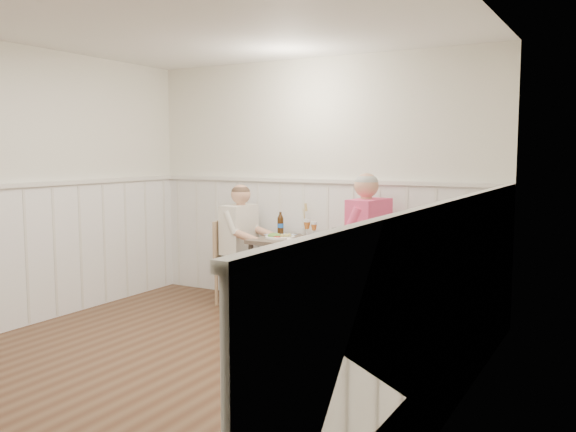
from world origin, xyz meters
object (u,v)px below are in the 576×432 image
object	(u,v)px
diner_cream	(242,253)
man_in_pink	(364,259)
chair_right	(364,269)
chair_left	(233,258)
beer_bottle	(280,224)
grass_vase	(304,220)
dining_table	(298,249)

from	to	relation	value
diner_cream	man_in_pink	bearing A→B (deg)	-0.37
chair_right	chair_left	bearing A→B (deg)	177.65
man_in_pink	chair_left	bearing A→B (deg)	-179.44
diner_cream	beer_bottle	size ratio (longest dim) A/B	5.47
man_in_pink	grass_vase	distance (m)	0.92
dining_table	grass_vase	world-z (taller)	grass_vase
chair_right	beer_bottle	size ratio (longest dim) A/B	4.01
diner_cream	dining_table	bearing A→B (deg)	-1.28
man_in_pink	grass_vase	size ratio (longest dim) A/B	4.10
chair_left	beer_bottle	xyz separation A→B (m)	(0.46, 0.23, 0.37)
diner_cream	chair_left	bearing A→B (deg)	-167.11
chair_left	beer_bottle	distance (m)	0.63
chair_left	beer_bottle	size ratio (longest dim) A/B	3.77
chair_left	chair_right	bearing A→B (deg)	-2.35
chair_left	diner_cream	bearing A→B (deg)	12.89
dining_table	beer_bottle	world-z (taller)	beer_bottle
chair_left	diner_cream	distance (m)	0.12
dining_table	chair_left	world-z (taller)	chair_left
man_in_pink	beer_bottle	xyz separation A→B (m)	(-1.05, 0.22, 0.25)
grass_vase	dining_table	bearing A→B (deg)	-72.76
chair_right	diner_cream	bearing A→B (deg)	176.52
dining_table	beer_bottle	bearing A→B (deg)	145.77
grass_vase	diner_cream	bearing A→B (deg)	-153.44
chair_left	diner_cream	xyz separation A→B (m)	(0.10, 0.02, 0.06)
chair_left	man_in_pink	bearing A→B (deg)	0.56
dining_table	beer_bottle	size ratio (longest dim) A/B	3.52
chair_left	grass_vase	size ratio (longest dim) A/B	2.53
man_in_pink	grass_vase	world-z (taller)	man_in_pink
chair_right	grass_vase	xyz separation A→B (m)	(-0.85, 0.38, 0.39)
diner_cream	grass_vase	xyz separation A→B (m)	(0.59, 0.29, 0.36)
grass_vase	chair_left	bearing A→B (deg)	-155.34
chair_right	grass_vase	size ratio (longest dim) A/B	2.70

